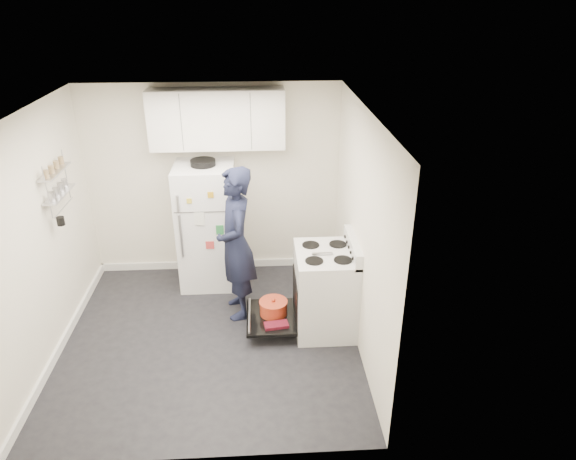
{
  "coord_description": "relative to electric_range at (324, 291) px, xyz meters",
  "views": [
    {
      "loc": [
        0.58,
        -4.65,
        3.53
      ],
      "look_at": [
        0.89,
        0.53,
        1.05
      ],
      "focal_mm": 32.0,
      "sensor_mm": 36.0,
      "label": 1
    }
  ],
  "objects": [
    {
      "name": "open_oven_door",
      "position": [
        -0.57,
        0.02,
        -0.27
      ],
      "size": [
        0.55,
        0.7,
        0.24
      ],
      "color": "black",
      "rests_on": "ground"
    },
    {
      "name": "person",
      "position": [
        -0.96,
        0.36,
        0.43
      ],
      "size": [
        0.53,
        0.72,
        1.8
      ],
      "primitive_type": "imported",
      "rotation": [
        0.0,
        0.0,
        -1.41
      ],
      "color": "black",
      "rests_on": "ground"
    },
    {
      "name": "electric_range",
      "position": [
        0.0,
        0.0,
        0.0
      ],
      "size": [
        0.66,
        0.76,
        1.1
      ],
      "color": "silver",
      "rests_on": "ground"
    },
    {
      "name": "refrigerator",
      "position": [
        -1.35,
        1.1,
        0.33
      ],
      "size": [
        0.72,
        0.74,
        1.66
      ],
      "color": "white",
      "rests_on": "ground"
    },
    {
      "name": "wall_shelf_rack",
      "position": [
        -2.78,
        0.34,
        1.21
      ],
      "size": [
        0.14,
        0.6,
        0.61
      ],
      "color": "#B2B2B7",
      "rests_on": "room"
    },
    {
      "name": "upper_cabinets",
      "position": [
        -1.16,
        1.28,
        1.63
      ],
      "size": [
        1.6,
        0.33,
        0.7
      ],
      "primitive_type": "cube",
      "color": "silver",
      "rests_on": "room"
    },
    {
      "name": "room",
      "position": [
        -1.29,
        -0.12,
        0.74
      ],
      "size": [
        3.21,
        3.21,
        2.51
      ],
      "color": "black",
      "rests_on": "ground"
    }
  ]
}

